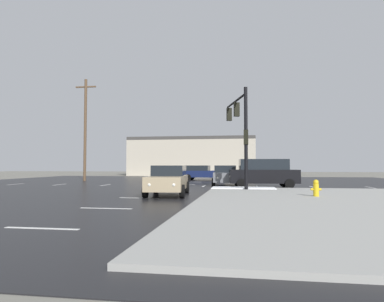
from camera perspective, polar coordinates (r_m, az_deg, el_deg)
name	(u,v)px	position (r m, az deg, el deg)	size (l,w,h in m)	color
ground_plane	(179,186)	(26.39, -2.28, -5.94)	(120.00, 120.00, 0.00)	slate
road_asphalt	(179,186)	(26.39, -2.28, -5.91)	(44.00, 44.00, 0.02)	black
snow_strip_curbside	(243,188)	(21.90, 8.69, -6.18)	(4.00, 1.60, 0.06)	white
lane_markings	(191,187)	(24.83, -0.14, -6.10)	(36.15, 36.15, 0.01)	silver
traffic_signal_mast	(240,124)	(22.42, 8.15, 4.55)	(1.55, 5.03, 6.32)	black
fire_hydrant	(316,188)	(17.09, 20.24, -5.88)	(0.48, 0.26, 0.79)	gold
strip_building_background	(193,157)	(54.52, 0.19, -0.97)	(19.69, 8.00, 6.03)	#BCB29E
sedan_tan	(168,179)	(18.15, -4.03, -4.82)	(2.35, 4.65, 1.58)	tan
sedan_navy	(202,172)	(35.99, 1.74, -3.65)	(4.63, 2.26, 1.58)	#141E47
sedan_grey	(225,175)	(26.92, 5.62, -4.04)	(2.25, 4.63, 1.58)	slate
suv_black	(263,173)	(24.65, 11.96, -3.59)	(4.96, 2.51, 2.03)	black
utility_pole_far	(85,128)	(36.52, -17.61, 3.78)	(2.20, 0.28, 10.55)	brown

